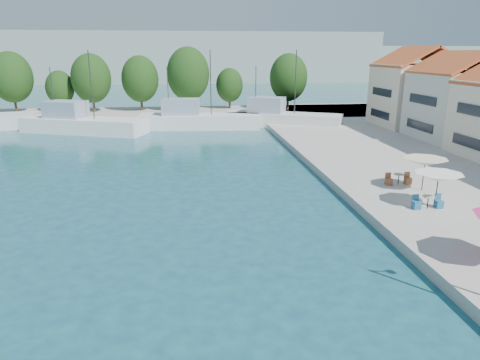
{
  "coord_description": "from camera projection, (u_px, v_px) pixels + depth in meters",
  "views": [
    {
      "loc": [
        -4.13,
        -0.01,
        9.4
      ],
      "look_at": [
        -0.97,
        26.0,
        1.61
      ],
      "focal_mm": 32.0,
      "sensor_mm": 36.0,
      "label": 1
    }
  ],
  "objects": [
    {
      "name": "trawler_03",
      "position": [
        196.0,
        120.0,
        55.46
      ],
      "size": [
        15.82,
        5.38,
        10.2
      ],
      "rotation": [
        0.0,
        0.0,
        -0.09
      ],
      "color": "silver",
      "rests_on": "ground"
    },
    {
      "name": "building_06",
      "position": [
        416.0,
        86.0,
        52.9
      ],
      "size": [
        9.0,
        8.8,
        10.2
      ],
      "color": "beige",
      "rests_on": "quay_right"
    },
    {
      "name": "tree_05",
      "position": [
        140.0,
        79.0,
        67.01
      ],
      "size": [
        5.75,
        5.75,
        8.51
      ],
      "color": "#3F2B19",
      "rests_on": "quay_far"
    },
    {
      "name": "trawler_04",
      "position": [
        280.0,
        118.0,
        56.8
      ],
      "size": [
        15.43,
        10.32,
        10.2
      ],
      "rotation": [
        0.0,
        0.0,
        -0.46
      ],
      "color": "silver",
      "rests_on": "ground"
    },
    {
      "name": "tree_07",
      "position": [
        229.0,
        85.0,
        69.99
      ],
      "size": [
        4.41,
        4.41,
        6.53
      ],
      "color": "#3F2B19",
      "rests_on": "quay_far"
    },
    {
      "name": "umbrella_white",
      "position": [
        438.0,
        177.0,
        24.97
      ],
      "size": [
        2.78,
        2.78,
        2.09
      ],
      "color": "black",
      "rests_on": "quay_right"
    },
    {
      "name": "tree_03",
      "position": [
        60.0,
        88.0,
        66.29
      ],
      "size": [
        4.24,
        4.24,
        6.28
      ],
      "color": "#3F2B19",
      "rests_on": "quay_far"
    },
    {
      "name": "trawler_02",
      "position": [
        81.0,
        124.0,
        52.42
      ],
      "size": [
        15.94,
        9.39,
        10.2
      ],
      "rotation": [
        0.0,
        0.0,
        -0.37
      ],
      "color": "white",
      "rests_on": "ground"
    },
    {
      "name": "quay_far",
      "position": [
        163.0,
        115.0,
        65.91
      ],
      "size": [
        90.0,
        16.0,
        0.6
      ],
      "primitive_type": "cube",
      "color": "#AAA199",
      "rests_on": "ground"
    },
    {
      "name": "hill_east",
      "position": [
        293.0,
        62.0,
        177.36
      ],
      "size": [
        140.0,
        40.0,
        12.0
      ],
      "primitive_type": "cube",
      "color": "#8E9B93",
      "rests_on": "ground"
    },
    {
      "name": "tree_08",
      "position": [
        288.0,
        77.0,
        67.77
      ],
      "size": [
        5.97,
        5.97,
        8.84
      ],
      "color": "#3F2B19",
      "rests_on": "quay_far"
    },
    {
      "name": "hill_west",
      "position": [
        112.0,
        57.0,
        149.66
      ],
      "size": [
        180.0,
        40.0,
        16.0
      ],
      "primitive_type": "cube",
      "color": "#8E9B93",
      "rests_on": "ground"
    },
    {
      "name": "tree_06",
      "position": [
        188.0,
        74.0,
        66.61
      ],
      "size": [
        6.63,
        6.63,
        9.82
      ],
      "color": "#3F2B19",
      "rests_on": "quay_far"
    },
    {
      "name": "tree_04",
      "position": [
        91.0,
        78.0,
        65.43
      ],
      "size": [
        5.96,
        5.96,
        8.83
      ],
      "color": "#3F2B19",
      "rests_on": "quay_far"
    },
    {
      "name": "building_05",
      "position": [
        460.0,
        95.0,
        44.41
      ],
      "size": [
        8.4,
        8.8,
        9.7
      ],
      "color": "beige",
      "rests_on": "quay_right"
    },
    {
      "name": "cafe_table_02",
      "position": [
        428.0,
        204.0,
        25.15
      ],
      "size": [
        1.82,
        0.7,
        0.76
      ],
      "color": "black",
      "rests_on": "quay_right"
    },
    {
      "name": "tree_02",
      "position": [
        12.0,
        77.0,
        65.28
      ],
      "size": [
        6.16,
        6.16,
        9.12
      ],
      "color": "#3F2B19",
      "rests_on": "quay_far"
    },
    {
      "name": "cafe_table_03",
      "position": [
        398.0,
        181.0,
        29.74
      ],
      "size": [
        1.82,
        0.7,
        0.76
      ],
      "color": "black",
      "rests_on": "quay_right"
    },
    {
      "name": "umbrella_cream",
      "position": [
        425.0,
        162.0,
        28.04
      ],
      "size": [
        2.87,
        2.87,
        2.2
      ],
      "color": "black",
      "rests_on": "quay_right"
    }
  ]
}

